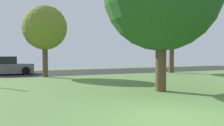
{
  "coord_description": "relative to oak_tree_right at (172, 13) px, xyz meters",
  "views": [
    {
      "loc": [
        -4.05,
        -5.52,
        1.8
      ],
      "look_at": [
        0.0,
        4.21,
        1.33
      ],
      "focal_mm": 38.73,
      "sensor_mm": 36.0,
      "label": 1
    }
  ],
  "objects": [
    {
      "name": "ground_plane",
      "position": [
        -9.08,
        -12.26,
        -5.24
      ],
      "size": [
        44.0,
        44.0,
        0.0
      ],
      "primitive_type": "plane",
      "color": "#5B8442"
    },
    {
      "name": "oak_tree_right",
      "position": [
        0.0,
        0.0,
        0.0
      ],
      "size": [
        5.51,
        5.51,
        8.0
      ],
      "color": "brown",
      "rests_on": "ground_plane"
    },
    {
      "name": "road_strip",
      "position": [
        -9.08,
        3.74,
        -5.23
      ],
      "size": [
        44.0,
        6.4,
        0.01
      ],
      "primitive_type": "cube",
      "color": "#28282B",
      "rests_on": "ground_plane"
    },
    {
      "name": "parked_car_grey",
      "position": [
        -13.59,
        3.57,
        -4.57
      ],
      "size": [
        4.13,
        1.98,
        1.48
      ],
      "color": "slate",
      "rests_on": "ground_plane"
    },
    {
      "name": "maple_tree_near",
      "position": [
        -10.87,
        0.44,
        -1.65
      ],
      "size": [
        3.23,
        3.23,
        5.23
      ],
      "color": "brown",
      "rests_on": "ground_plane"
    }
  ]
}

